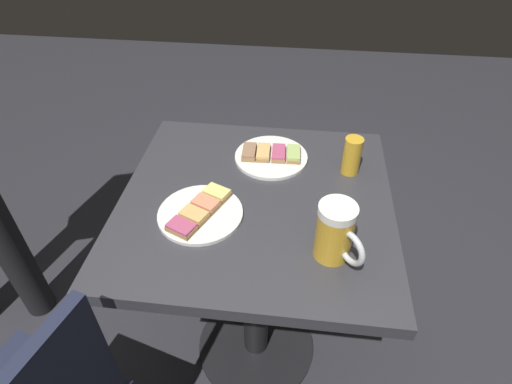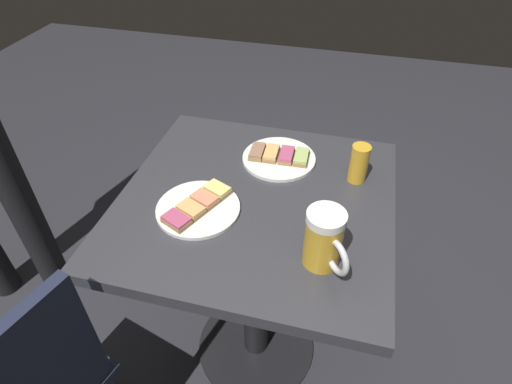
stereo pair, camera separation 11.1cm
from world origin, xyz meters
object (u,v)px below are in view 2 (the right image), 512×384
object	(u,v)px
plate_far	(198,207)
beer_glass_small	(359,163)
beer_mug	(324,240)
plate_near	(279,157)

from	to	relation	value
plate_far	beer_glass_small	bearing A→B (deg)	120.79
beer_mug	beer_glass_small	world-z (taller)	beer_mug
plate_far	beer_mug	xyz separation A→B (m)	(0.09, 0.33, 0.06)
plate_near	beer_glass_small	world-z (taller)	beer_glass_small
beer_mug	beer_glass_small	size ratio (longest dim) A/B	1.31
plate_far	beer_glass_small	xyz separation A→B (m)	(-0.23, 0.39, 0.05)
plate_near	plate_far	world-z (taller)	same
plate_far	beer_mug	bearing A→B (deg)	74.38
plate_near	beer_mug	size ratio (longest dim) A/B	1.49
beer_mug	plate_far	bearing A→B (deg)	-105.62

